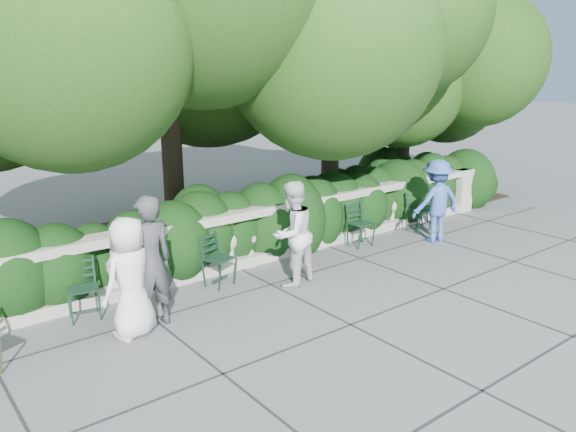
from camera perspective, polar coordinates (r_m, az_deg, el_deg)
ground at (r=8.66m, az=4.13°, el=-7.77°), size 90.00×90.00×0.00m
balustrade at (r=9.82m, az=-2.89°, el=-1.93°), size 12.00×0.44×1.00m
shrub_hedge at (r=10.92m, az=-6.50°, el=-2.89°), size 15.00×2.60×1.70m
tree_canopy at (r=10.93m, az=-4.50°, el=18.24°), size 15.04×6.52×6.78m
chair_a at (r=8.16m, az=-19.73°, el=-10.19°), size 0.53×0.56×0.84m
chair_c at (r=8.88m, az=-6.23°, el=-7.24°), size 0.56×0.59×0.84m
chair_d at (r=10.76m, az=7.86°, el=-3.21°), size 0.45×0.49×0.84m
chair_e at (r=12.49m, az=14.98°, el=-0.99°), size 0.58×0.60×0.84m
chair_f at (r=11.95m, az=13.59°, el=-1.63°), size 0.44×0.48×0.84m
person_businessman at (r=7.34m, az=-15.74°, el=-6.05°), size 0.89×0.73×1.57m
person_woman_grey at (r=7.51m, az=-13.94°, el=-4.57°), size 0.66×0.44×1.79m
person_casual_man at (r=8.70m, az=0.41°, el=-1.81°), size 0.93×0.80×1.66m
person_older_blue at (r=11.23m, az=14.83°, el=1.49°), size 1.15×0.81×1.62m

